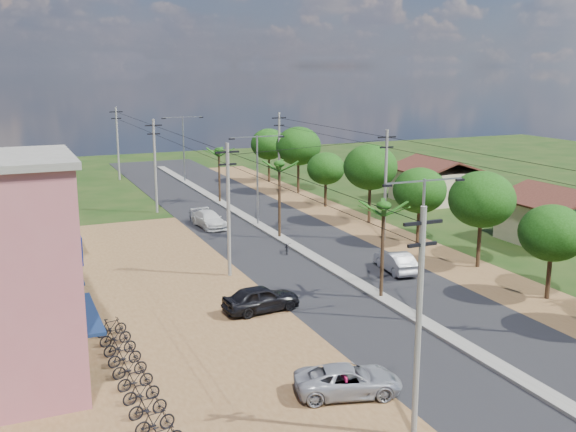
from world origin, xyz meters
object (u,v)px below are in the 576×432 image
car_silver_mid (396,262)px  car_parked_silver (348,381)px  car_parked_dark (261,299)px  roadside_sign (342,384)px  parked_scooter_row (132,373)px  car_white_far (209,220)px

car_silver_mid → car_parked_silver: size_ratio=0.93×
car_parked_silver → car_parked_dark: bearing=14.2°
car_parked_silver → roadside_sign: bearing=94.4°
car_silver_mid → roadside_sign: bearing=57.9°
parked_scooter_row → car_parked_silver: bearing=-30.0°
car_parked_dark → parked_scooter_row: car_parked_dark is taller
roadside_sign → parked_scooter_row: size_ratio=0.11×
car_parked_dark → roadside_sign: bearing=172.6°
car_white_far → car_silver_mid: bearing=-70.6°
car_silver_mid → car_parked_silver: 18.39m
car_silver_mid → car_white_far: size_ratio=0.91×
car_silver_mid → parked_scooter_row: car_silver_mid is taller
car_silver_mid → parked_scooter_row: size_ratio=0.35×
car_parked_silver → roadside_sign: car_parked_silver is taller
roadside_sign → car_parked_silver: bearing=-0.5°
parked_scooter_row → car_parked_dark: bearing=35.6°
car_parked_silver → parked_scooter_row: size_ratio=0.37×
car_parked_dark → car_white_far: bearing=-13.7°
car_white_far → car_parked_silver: bearing=-101.1°
car_silver_mid → parked_scooter_row: (-19.77, -9.57, -0.21)m
car_parked_silver → car_silver_mid: bearing=-23.3°
car_white_far → car_parked_silver: 32.25m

